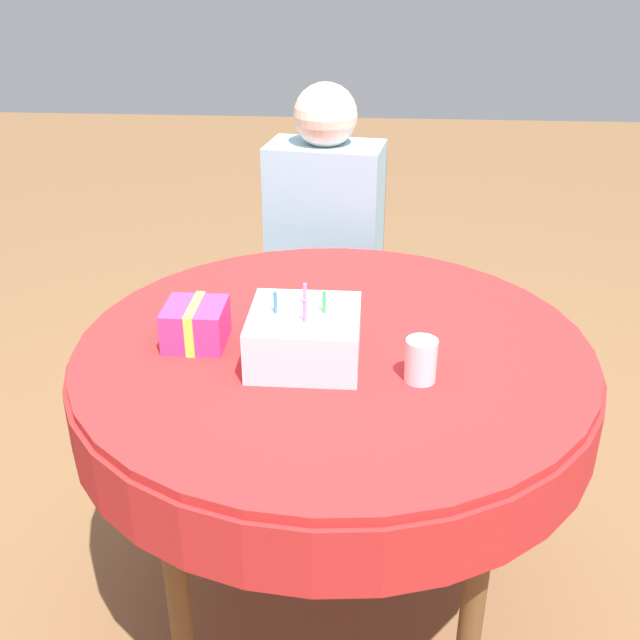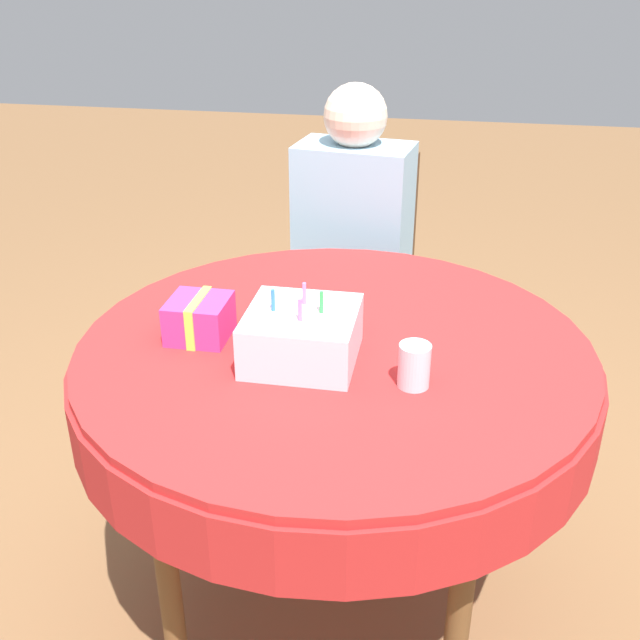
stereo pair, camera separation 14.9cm
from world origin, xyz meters
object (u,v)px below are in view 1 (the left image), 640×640
drinking_glass (421,360)px  gift_box (196,324)px  chair (329,289)px  person (324,242)px  birthday_cake (305,336)px

drinking_glass → gift_box: (-0.47, 0.12, -0.00)m
chair → person: bearing=-90.0°
person → gift_box: 0.85m
chair → drinking_glass: size_ratio=10.68×
chair → birthday_cake: (0.01, -0.96, 0.33)m
chair → birthday_cake: 1.01m
person → gift_box: (-0.22, -0.81, 0.12)m
person → gift_box: size_ratio=8.83×
person → birthday_cake: (0.02, -0.87, 0.12)m
drinking_glass → gift_box: bearing=165.8°
birthday_cake → drinking_glass: bearing=-15.2°
drinking_glass → gift_box: size_ratio=0.66×
person → drinking_glass: 0.97m
chair → gift_box: (-0.23, -0.90, 0.32)m
gift_box → chair: bearing=75.6°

